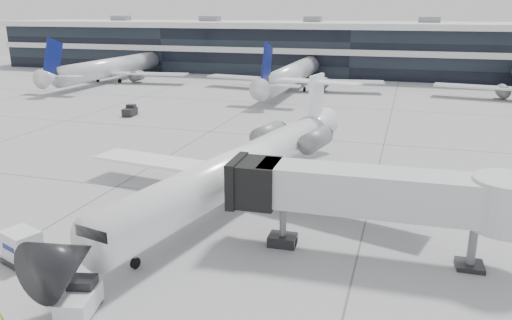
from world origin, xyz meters
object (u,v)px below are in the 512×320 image
(regional_jet, at_px, (243,166))
(baggage_tug, at_px, (80,299))
(jet_bridge, at_px, (390,194))
(cargo_uld, at_px, (22,248))

(regional_jet, xyz_separation_m, baggage_tug, (-2.75, -16.11, -2.01))
(jet_bridge, xyz_separation_m, cargo_uld, (-19.52, -6.68, -2.96))
(regional_jet, height_order, baggage_tug, regional_jet)
(regional_jet, bearing_deg, jet_bridge, -18.22)
(regional_jet, relative_size, cargo_uld, 12.32)
(jet_bridge, bearing_deg, cargo_uld, -162.81)
(regional_jet, distance_m, jet_bridge, 12.45)
(regional_jet, height_order, cargo_uld, regional_jet)
(cargo_uld, bearing_deg, baggage_tug, -7.84)
(baggage_tug, bearing_deg, cargo_uld, 138.88)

